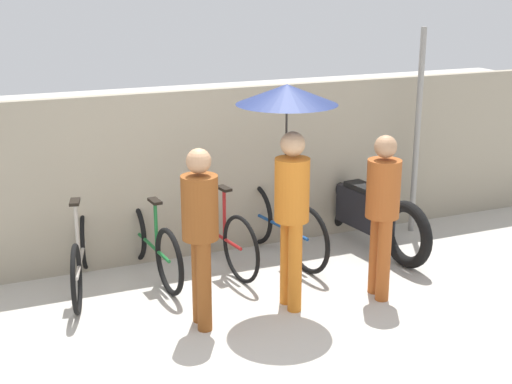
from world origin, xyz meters
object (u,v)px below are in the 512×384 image
(parked_bicycle_1, at_px, (151,243))
(pedestrian_center, at_px, (289,140))
(parked_bicycle_3, at_px, (279,224))
(motorcycle, at_px, (365,212))
(parked_bicycle_0, at_px, (81,254))
(parked_bicycle_2, at_px, (216,232))
(pedestrian_trailing, at_px, (383,205))
(pedestrian_leading, at_px, (200,225))

(parked_bicycle_1, height_order, pedestrian_center, pedestrian_center)
(parked_bicycle_3, xyz_separation_m, motorcycle, (1.05, -0.08, 0.03))
(parked_bicycle_0, relative_size, parked_bicycle_2, 0.99)
(parked_bicycle_3, relative_size, pedestrian_center, 0.84)
(pedestrian_trailing, xyz_separation_m, motorcycle, (0.59, 1.24, -0.53))
(pedestrian_center, bearing_deg, pedestrian_trailing, -11.88)
(motorcycle, bearing_deg, pedestrian_leading, 109.41)
(parked_bicycle_1, relative_size, parked_bicycle_2, 0.98)
(parked_bicycle_3, bearing_deg, parked_bicycle_0, 80.37)
(pedestrian_center, bearing_deg, parked_bicycle_1, 132.41)
(parked_bicycle_2, xyz_separation_m, pedestrian_trailing, (1.18, -1.38, 0.56))
(parked_bicycle_2, height_order, pedestrian_trailing, pedestrian_trailing)
(parked_bicycle_1, height_order, pedestrian_leading, pedestrian_leading)
(parked_bicycle_2, bearing_deg, pedestrian_trailing, -147.53)
(parked_bicycle_2, relative_size, motorcycle, 0.80)
(pedestrian_trailing, bearing_deg, parked_bicycle_1, 152.69)
(pedestrian_trailing, bearing_deg, pedestrian_leading, -174.38)
(parked_bicycle_2, bearing_deg, parked_bicycle_1, 81.84)
(parked_bicycle_0, xyz_separation_m, parked_bicycle_1, (0.72, 0.04, -0.00))
(pedestrian_trailing, bearing_deg, parked_bicycle_2, 139.17)
(pedestrian_leading, bearing_deg, pedestrian_center, 12.33)
(parked_bicycle_2, bearing_deg, motorcycle, -102.46)
(parked_bicycle_1, distance_m, parked_bicycle_3, 1.45)
(parked_bicycle_0, distance_m, parked_bicycle_1, 0.72)
(parked_bicycle_3, xyz_separation_m, pedestrian_center, (-0.43, -1.11, 1.22))
(motorcycle, bearing_deg, pedestrian_trailing, 148.06)
(parked_bicycle_1, height_order, motorcycle, parked_bicycle_1)
(parked_bicycle_1, bearing_deg, parked_bicycle_2, -94.91)
(parked_bicycle_2, relative_size, pedestrian_center, 0.83)
(pedestrian_center, relative_size, pedestrian_trailing, 1.30)
(parked_bicycle_1, bearing_deg, parked_bicycle_0, 88.24)
(parked_bicycle_0, xyz_separation_m, motorcycle, (3.22, -0.09, 0.05))
(parked_bicycle_2, distance_m, pedestrian_leading, 1.53)
(parked_bicycle_3, distance_m, pedestrian_leading, 1.90)
(pedestrian_center, height_order, pedestrian_trailing, pedestrian_center)
(pedestrian_leading, bearing_deg, motorcycle, 30.58)
(parked_bicycle_3, xyz_separation_m, pedestrian_trailing, (0.46, -1.32, 0.56))
(parked_bicycle_1, relative_size, pedestrian_leading, 1.05)
(parked_bicycle_3, height_order, motorcycle, parked_bicycle_3)
(pedestrian_center, distance_m, motorcycle, 2.16)
(parked_bicycle_0, xyz_separation_m, parked_bicycle_2, (1.44, 0.04, 0.02))
(pedestrian_center, bearing_deg, motorcycle, 36.23)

